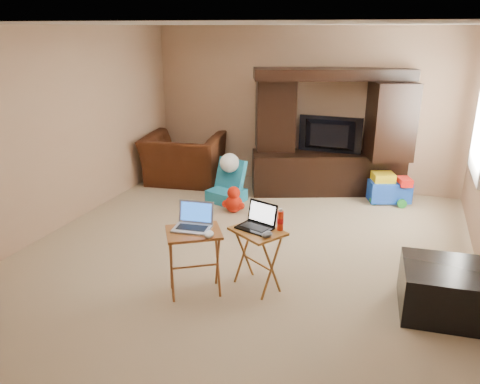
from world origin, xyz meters
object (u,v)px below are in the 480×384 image
at_px(television, 329,136).
at_px(tray_table_right, 257,259).
at_px(child_rocker, 226,181).
at_px(plush_toy, 234,199).
at_px(recliner, 184,159).
at_px(laptop_left, 192,218).
at_px(water_bottle, 280,221).
at_px(ottoman, 442,290).
at_px(mouse_left, 209,234).
at_px(entertainment_center, 330,132).
at_px(push_toy, 390,188).
at_px(mouse_right, 267,234).
at_px(laptop_right, 255,217).
at_px(tray_table_left, 195,262).

height_order(television, tray_table_right, television).
distance_m(child_rocker, plush_toy, 0.47).
bearing_deg(tray_table_right, child_rocker, 150.29).
relative_size(recliner, tray_table_right, 1.97).
bearing_deg(television, tray_table_right, 87.94).
distance_m(child_rocker, laptop_left, 2.58).
xyz_separation_m(plush_toy, tray_table_right, (0.93, -1.80, 0.12)).
bearing_deg(water_bottle, tray_table_right, -158.20).
distance_m(television, plush_toy, 1.81).
height_order(ottoman, tray_table_right, tray_table_right).
xyz_separation_m(television, child_rocker, (-1.33, -0.90, -0.60)).
bearing_deg(mouse_left, laptop_left, 155.56).
height_order(child_rocker, laptop_left, laptop_left).
distance_m(plush_toy, water_bottle, 2.13).
distance_m(entertainment_center, child_rocker, 1.75).
height_order(entertainment_center, television, entertainment_center).
xyz_separation_m(entertainment_center, push_toy, (0.96, -0.17, -0.72)).
bearing_deg(ottoman, mouse_right, -169.96).
relative_size(plush_toy, push_toy, 0.63).
height_order(mouse_left, mouse_right, mouse_left).
xyz_separation_m(push_toy, mouse_left, (-1.45, -3.33, 0.46)).
relative_size(tray_table_right, mouse_right, 4.92).
height_order(tray_table_right, laptop_right, laptop_right).
distance_m(television, tray_table_right, 3.14).
xyz_separation_m(ottoman, laptop_left, (-2.27, -0.44, 0.56)).
xyz_separation_m(tray_table_right, laptop_right, (-0.04, 0.02, 0.43)).
height_order(ottoman, tray_table_left, tray_table_left).
bearing_deg(child_rocker, push_toy, 35.77).
distance_m(recliner, ottoman, 4.70).
distance_m(recliner, mouse_left, 3.67).
xyz_separation_m(laptop_right, mouse_left, (-0.31, -0.40, -0.06)).
height_order(laptop_right, mouse_right, laptop_right).
relative_size(tray_table_left, tray_table_right, 1.06).
relative_size(television, push_toy, 1.59).
xyz_separation_m(push_toy, tray_table_left, (-1.64, -3.26, 0.10)).
bearing_deg(laptop_right, tray_table_right, -8.83).
bearing_deg(plush_toy, entertainment_center, 51.04).
bearing_deg(television, ottoman, 118.69).
bearing_deg(mouse_right, ottoman, 10.04).
bearing_deg(ottoman, mouse_left, -165.34).
bearing_deg(plush_toy, tray_table_left, -79.38).
height_order(ottoman, mouse_right, mouse_right).
relative_size(child_rocker, laptop_left, 1.81).
bearing_deg(mouse_right, child_rocker, 119.90).
xyz_separation_m(laptop_right, mouse_right, (0.17, -0.14, -0.09)).
bearing_deg(recliner, television, 178.80).
bearing_deg(mouse_left, entertainment_center, 82.15).
height_order(plush_toy, ottoman, ottoman).
xyz_separation_m(entertainment_center, laptop_right, (-0.18, -3.11, -0.21)).
distance_m(television, mouse_right, 3.21).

